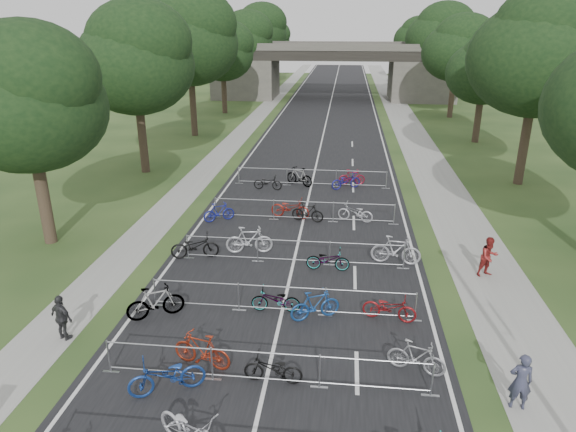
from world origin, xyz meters
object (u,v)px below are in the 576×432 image
(pedestrian_b, at_px, (489,257))
(pedestrian_c, at_px, (62,318))
(overpass_bridge, at_px, (332,71))
(pedestrian_a, at_px, (521,382))

(pedestrian_b, height_order, pedestrian_c, pedestrian_b)
(pedestrian_c, bearing_deg, overpass_bridge, -74.14)
(overpass_bridge, distance_m, pedestrian_a, 58.45)
(pedestrian_a, bearing_deg, pedestrian_b, -94.91)
(overpass_bridge, xyz_separation_m, pedestrian_b, (7.90, -50.23, -2.70))
(overpass_bridge, distance_m, pedestrian_b, 50.92)
(overpass_bridge, relative_size, pedestrian_a, 18.64)
(overpass_bridge, height_order, pedestrian_b, overpass_bridge)
(overpass_bridge, distance_m, pedestrian_c, 56.83)
(pedestrian_a, bearing_deg, overpass_bridge, -80.23)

